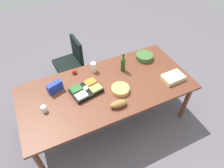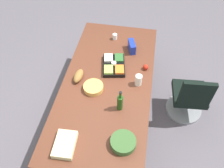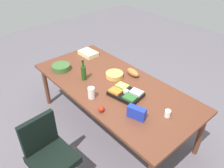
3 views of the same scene
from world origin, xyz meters
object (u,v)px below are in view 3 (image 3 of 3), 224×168
Objects in this scene: conference_table at (113,88)px; bread_loaf at (133,72)px; mayo_jar at (91,93)px; office_chair at (51,161)px; chip_bag_blue at (137,113)px; wine_bottle at (84,72)px; paper_cup at (168,113)px; salad_bowl at (61,67)px; apple_red at (101,109)px; chip_bowl at (114,75)px; veggie_tray at (126,93)px; sheet_cake at (88,53)px.

bread_loaf is (0.01, 0.39, 0.11)m from conference_table.
office_chair is at bearing -75.37° from mayo_jar.
chip_bag_blue is 1.08m from wine_bottle.
paper_cup reaches higher than salad_bowl.
wine_bottle is 0.46m from mayo_jar.
chip_bag_blue is at bearing 33.83° from apple_red.
wine_bottle reaches higher than chip_bowl.
bread_loaf is (0.39, 0.62, -0.07)m from wine_bottle.
wine_bottle is (-0.24, -0.38, 0.09)m from chip_bowl.
veggie_tray is 0.52m from bread_loaf.
veggie_tray is (0.30, -0.04, 0.10)m from conference_table.
veggie_tray is 1.32m from sheet_cake.
paper_cup reaches higher than sheet_cake.
mayo_jar is at bearing -22.98° from wine_bottle.
bread_loaf reaches higher than sheet_cake.
conference_table is 0.60m from apple_red.
bread_loaf reaches higher than apple_red.
veggie_tray is 0.72m from wine_bottle.
sheet_cake is (-1.22, 1.46, 0.46)m from office_chair.
salad_bowl is 0.63m from sheet_cake.
chip_bag_blue is 0.92× the size of bread_loaf.
bread_loaf is (-0.91, 0.34, 0.01)m from paper_cup.
office_chair is at bearing -37.72° from salad_bowl.
office_chair is at bearing -81.36° from bread_loaf.
mayo_jar is (0.89, -0.07, 0.04)m from salad_bowl.
conference_table is 11.52× the size of chip_bag_blue.
sheet_cake is (-0.59, 0.51, -0.09)m from wine_bottle.
apple_red is 0.24× the size of sheet_cake.
paper_cup is 0.79m from apple_red.
mayo_jar is (-0.65, -0.16, 0.00)m from chip_bag_blue.
paper_cup is 1.18× the size of apple_red.
wine_bottle reaches higher than paper_cup.
apple_red is (1.18, -0.15, -0.00)m from salad_bowl.
mayo_jar is at bearing -125.14° from veggie_tray.
chip_bag_blue is 0.70× the size of wine_bottle.
sheet_cake is at bearing 139.43° from wine_bottle.
bread_loaf is 0.75× the size of sheet_cake.
mayo_jar reaches higher than apple_red.
apple_red is (-0.58, -0.53, -0.01)m from paper_cup.
sheet_cake is at bearing 145.95° from mayo_jar.
conference_table is 16.08× the size of mayo_jar.
veggie_tray is at bearing 94.28° from apple_red.
apple_red reaches higher than sheet_cake.
veggie_tray is 0.45m from mayo_jar.
bread_loaf is at bearing 92.69° from mayo_jar.
office_chair is 10.16× the size of paper_cup.
chip_bag_blue is 1.75m from sheet_cake.
apple_red is 1.52m from sheet_cake.
bread_loaf is at bearing 110.72° from apple_red.
paper_cup is 1.81m from salad_bowl.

